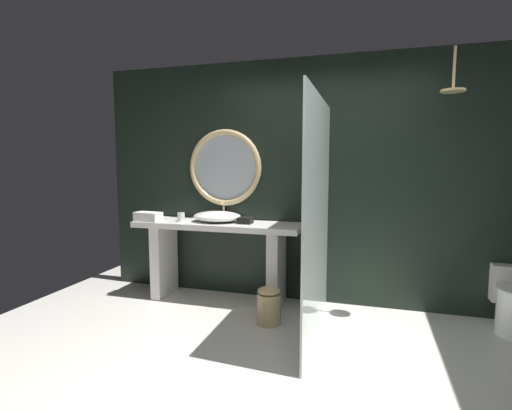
{
  "coord_description": "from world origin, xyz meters",
  "views": [
    {
      "loc": [
        0.61,
        -2.24,
        1.51
      ],
      "look_at": [
        -0.3,
        0.82,
        1.15
      ],
      "focal_mm": 27.03,
      "sensor_mm": 36.0,
      "label": 1
    }
  ],
  "objects_px": {
    "vessel_sink": "(217,216)",
    "rain_shower_head": "(453,86)",
    "tissue_box": "(245,220)",
    "folded_hand_towel": "(148,217)",
    "round_wall_mirror": "(225,168)",
    "tumbler_cup": "(181,217)",
    "waste_bin": "(269,305)"
  },
  "relations": [
    {
      "from": "tumbler_cup",
      "to": "tissue_box",
      "type": "xyz_separation_m",
      "value": [
        0.72,
        0.05,
        -0.02
      ]
    },
    {
      "from": "waste_bin",
      "to": "folded_hand_towel",
      "type": "height_order",
      "value": "folded_hand_towel"
    },
    {
      "from": "tumbler_cup",
      "to": "tissue_box",
      "type": "height_order",
      "value": "tumbler_cup"
    },
    {
      "from": "tumbler_cup",
      "to": "folded_hand_towel",
      "type": "relative_size",
      "value": 0.33
    },
    {
      "from": "waste_bin",
      "to": "tissue_box",
      "type": "bearing_deg",
      "value": 130.32
    },
    {
      "from": "vessel_sink",
      "to": "rain_shower_head",
      "type": "height_order",
      "value": "rain_shower_head"
    },
    {
      "from": "rain_shower_head",
      "to": "folded_hand_towel",
      "type": "relative_size",
      "value": 1.33
    },
    {
      "from": "tissue_box",
      "to": "folded_hand_towel",
      "type": "relative_size",
      "value": 0.5
    },
    {
      "from": "rain_shower_head",
      "to": "folded_hand_towel",
      "type": "xyz_separation_m",
      "value": [
        -2.98,
        -0.08,
        -1.25
      ]
    },
    {
      "from": "tumbler_cup",
      "to": "rain_shower_head",
      "type": "relative_size",
      "value": 0.25
    },
    {
      "from": "round_wall_mirror",
      "to": "folded_hand_towel",
      "type": "relative_size",
      "value": 2.94
    },
    {
      "from": "tissue_box",
      "to": "round_wall_mirror",
      "type": "bearing_deg",
      "value": 143.01
    },
    {
      "from": "round_wall_mirror",
      "to": "vessel_sink",
      "type": "bearing_deg",
      "value": -95.13
    },
    {
      "from": "vessel_sink",
      "to": "round_wall_mirror",
      "type": "distance_m",
      "value": 0.56
    },
    {
      "from": "vessel_sink",
      "to": "round_wall_mirror",
      "type": "bearing_deg",
      "value": 84.87
    },
    {
      "from": "tissue_box",
      "to": "folded_hand_towel",
      "type": "distance_m",
      "value": 1.08
    },
    {
      "from": "tissue_box",
      "to": "waste_bin",
      "type": "height_order",
      "value": "tissue_box"
    },
    {
      "from": "waste_bin",
      "to": "vessel_sink",
      "type": "bearing_deg",
      "value": 145.75
    },
    {
      "from": "round_wall_mirror",
      "to": "rain_shower_head",
      "type": "xyz_separation_m",
      "value": [
        2.23,
        -0.3,
        0.71
      ]
    },
    {
      "from": "vessel_sink",
      "to": "folded_hand_towel",
      "type": "distance_m",
      "value": 0.76
    },
    {
      "from": "tumbler_cup",
      "to": "folded_hand_towel",
      "type": "distance_m",
      "value": 0.36
    },
    {
      "from": "tumbler_cup",
      "to": "rain_shower_head",
      "type": "distance_m",
      "value": 2.91
    },
    {
      "from": "vessel_sink",
      "to": "waste_bin",
      "type": "relative_size",
      "value": 1.51
    },
    {
      "from": "round_wall_mirror",
      "to": "rain_shower_head",
      "type": "height_order",
      "value": "rain_shower_head"
    },
    {
      "from": "rain_shower_head",
      "to": "waste_bin",
      "type": "distance_m",
      "value": 2.54
    },
    {
      "from": "vessel_sink",
      "to": "tissue_box",
      "type": "bearing_deg",
      "value": -7.03
    },
    {
      "from": "tumbler_cup",
      "to": "waste_bin",
      "type": "bearing_deg",
      "value": -19.75
    },
    {
      "from": "tissue_box",
      "to": "round_wall_mirror",
      "type": "height_order",
      "value": "round_wall_mirror"
    },
    {
      "from": "vessel_sink",
      "to": "tissue_box",
      "type": "distance_m",
      "value": 0.34
    },
    {
      "from": "tumbler_cup",
      "to": "rain_shower_head",
      "type": "bearing_deg",
      "value": -0.29
    },
    {
      "from": "round_wall_mirror",
      "to": "tissue_box",
      "type": "bearing_deg",
      "value": -36.99
    },
    {
      "from": "rain_shower_head",
      "to": "round_wall_mirror",
      "type": "bearing_deg",
      "value": 172.33
    }
  ]
}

